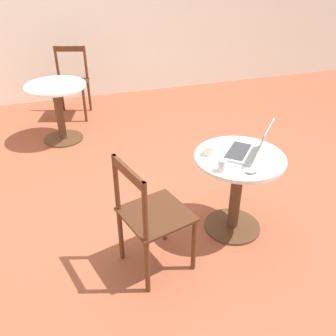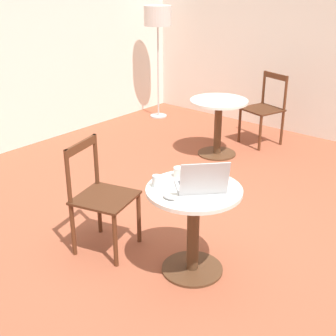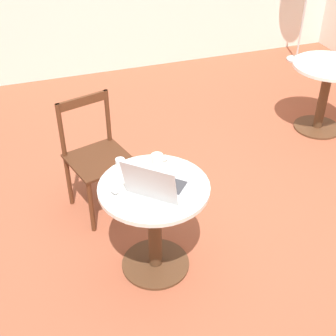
% 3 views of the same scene
% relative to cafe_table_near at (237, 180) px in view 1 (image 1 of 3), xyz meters
% --- Properties ---
extents(ground_plane, '(16.00, 16.00, 0.00)m').
position_rel_cafe_table_near_xyz_m(ground_plane, '(0.40, 0.17, -0.49)').
color(ground_plane, '#9E5138').
extents(wall_side, '(0.06, 9.40, 2.70)m').
position_rel_cafe_table_near_xyz_m(wall_side, '(3.63, 0.17, 0.86)').
color(wall_side, white).
rests_on(wall_side, ground_plane).
extents(cafe_table_near, '(0.71, 0.71, 0.70)m').
position_rel_cafe_table_near_xyz_m(cafe_table_near, '(0.00, 0.00, 0.00)').
color(cafe_table_near, '#51331E').
rests_on(cafe_table_near, ground_plane).
extents(cafe_table_mid, '(0.71, 0.71, 0.70)m').
position_rel_cafe_table_near_xyz_m(cafe_table_mid, '(2.17, 1.26, 0.00)').
color(cafe_table_mid, '#51331E').
rests_on(cafe_table_mid, ground_plane).
extents(chair_near_back, '(0.54, 0.54, 0.92)m').
position_rel_cafe_table_near_xyz_m(chair_near_back, '(-0.22, 0.78, -0.02)').
color(chair_near_back, '#562D19').
rests_on(chair_near_back, ground_plane).
extents(chair_mid_right, '(0.55, 0.55, 0.92)m').
position_rel_cafe_table_near_xyz_m(chair_mid_right, '(2.91, 1.03, -0.02)').
color(chair_mid_right, '#562D19').
rests_on(chair_mid_right, ground_plane).
extents(laptop, '(0.47, 0.47, 0.27)m').
position_rel_cafe_table_near_xyz_m(laptop, '(0.00, -0.06, 0.27)').
color(laptop, '#B7B7BC').
rests_on(laptop, cafe_table_near).
extents(mouse, '(0.06, 0.10, 0.03)m').
position_rel_cafe_table_near_xyz_m(mouse, '(-0.24, 0.03, 0.23)').
color(mouse, '#B7B7BC').
rests_on(mouse, cafe_table_near).
extents(mug, '(0.11, 0.08, 0.08)m').
position_rel_cafe_table_near_xyz_m(mug, '(0.09, 0.22, 0.25)').
color(mug, silver).
rests_on(mug, cafe_table_near).
extents(drinking_glass, '(0.06, 0.06, 0.09)m').
position_rel_cafe_table_near_xyz_m(drinking_glass, '(-0.15, 0.23, 0.26)').
color(drinking_glass, silver).
rests_on(drinking_glass, cafe_table_near).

